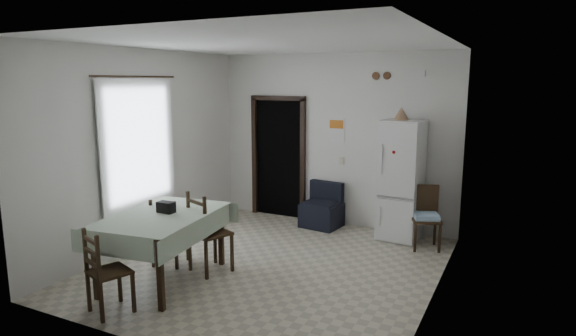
% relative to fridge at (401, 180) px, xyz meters
% --- Properties ---
extents(ground, '(4.50, 4.50, 0.00)m').
position_rel_fridge_xyz_m(ground, '(-1.25, -1.93, -0.93)').
color(ground, '#B8AF96').
rests_on(ground, ground).
extents(ceiling, '(4.20, 4.50, 0.02)m').
position_rel_fridge_xyz_m(ceiling, '(-1.25, -1.93, 1.97)').
color(ceiling, white).
rests_on(ceiling, ground).
extents(wall_back, '(4.20, 0.02, 2.90)m').
position_rel_fridge_xyz_m(wall_back, '(-1.25, 0.32, 0.52)').
color(wall_back, silver).
rests_on(wall_back, ground).
extents(wall_front, '(4.20, 0.02, 2.90)m').
position_rel_fridge_xyz_m(wall_front, '(-1.25, -4.18, 0.52)').
color(wall_front, silver).
rests_on(wall_front, ground).
extents(wall_left, '(0.02, 4.50, 2.90)m').
position_rel_fridge_xyz_m(wall_left, '(-3.35, -1.93, 0.52)').
color(wall_left, silver).
rests_on(wall_left, ground).
extents(wall_right, '(0.02, 4.50, 2.90)m').
position_rel_fridge_xyz_m(wall_right, '(0.85, -1.93, 0.52)').
color(wall_right, silver).
rests_on(wall_right, ground).
extents(doorway, '(1.06, 0.52, 2.22)m').
position_rel_fridge_xyz_m(doorway, '(-2.30, 0.52, 0.13)').
color(doorway, black).
rests_on(doorway, ground).
extents(window_recess, '(0.10, 1.20, 1.60)m').
position_rel_fridge_xyz_m(window_recess, '(-3.40, -2.13, 0.62)').
color(window_recess, silver).
rests_on(window_recess, ground).
extents(curtain, '(0.02, 1.45, 1.85)m').
position_rel_fridge_xyz_m(curtain, '(-3.29, -2.13, 0.62)').
color(curtain, white).
rests_on(curtain, ground).
extents(curtain_rod, '(0.02, 1.60, 0.02)m').
position_rel_fridge_xyz_m(curtain_rod, '(-3.28, -2.13, 1.57)').
color(curtain_rod, black).
rests_on(curtain_rod, ground).
extents(calendar, '(0.28, 0.02, 0.40)m').
position_rel_fridge_xyz_m(calendar, '(-1.20, 0.31, 0.69)').
color(calendar, white).
rests_on(calendar, ground).
extents(calendar_image, '(0.24, 0.01, 0.14)m').
position_rel_fridge_xyz_m(calendar_image, '(-1.20, 0.30, 0.79)').
color(calendar_image, orange).
rests_on(calendar_image, ground).
extents(light_switch, '(0.08, 0.02, 0.12)m').
position_rel_fridge_xyz_m(light_switch, '(-1.10, 0.31, 0.17)').
color(light_switch, beige).
rests_on(light_switch, ground).
extents(vent_left, '(0.12, 0.03, 0.12)m').
position_rel_fridge_xyz_m(vent_left, '(-0.55, 0.30, 1.59)').
color(vent_left, '#513320').
rests_on(vent_left, ground).
extents(vent_right, '(0.12, 0.03, 0.12)m').
position_rel_fridge_xyz_m(vent_right, '(-0.37, 0.30, 1.59)').
color(vent_right, '#513320').
rests_on(vent_right, ground).
extents(emergency_light, '(0.25, 0.07, 0.09)m').
position_rel_fridge_xyz_m(emergency_light, '(0.10, 0.28, 1.62)').
color(emergency_light, white).
rests_on(emergency_light, ground).
extents(fridge, '(0.64, 0.64, 1.86)m').
position_rel_fridge_xyz_m(fridge, '(0.00, 0.00, 0.00)').
color(fridge, white).
rests_on(fridge, ground).
extents(tan_cone, '(0.25, 0.25, 0.19)m').
position_rel_fridge_xyz_m(tan_cone, '(-0.04, -0.02, 1.03)').
color(tan_cone, tan).
rests_on(tan_cone, fridge).
extents(navy_seat, '(0.68, 0.66, 0.74)m').
position_rel_fridge_xyz_m(navy_seat, '(-1.32, 0.00, -0.56)').
color(navy_seat, black).
rests_on(navy_seat, ground).
extents(corner_chair, '(0.52, 0.52, 0.92)m').
position_rel_fridge_xyz_m(corner_chair, '(0.46, -0.32, -0.47)').
color(corner_chair, black).
rests_on(corner_chair, ground).
extents(dining_table, '(1.26, 1.74, 0.85)m').
position_rel_fridge_xyz_m(dining_table, '(-2.20, -2.94, -0.50)').
color(dining_table, '#A0B399').
rests_on(dining_table, ground).
extents(black_bag, '(0.21, 0.13, 0.14)m').
position_rel_fridge_xyz_m(black_bag, '(-2.21, -2.85, -0.01)').
color(black_bag, black).
rests_on(black_bag, dining_table).
extents(dining_chair_far_left, '(0.47, 0.47, 0.92)m').
position_rel_fridge_xyz_m(dining_chair_far_left, '(-2.50, -2.46, -0.47)').
color(dining_chair_far_left, black).
rests_on(dining_chair_far_left, ground).
extents(dining_chair_far_right, '(0.59, 0.59, 1.06)m').
position_rel_fridge_xyz_m(dining_chair_far_right, '(-1.86, -2.43, -0.40)').
color(dining_chair_far_right, black).
rests_on(dining_chair_far_right, ground).
extents(dining_chair_near_head, '(0.51, 0.51, 0.93)m').
position_rel_fridge_xyz_m(dining_chair_near_head, '(-2.15, -3.84, -0.46)').
color(dining_chair_near_head, black).
rests_on(dining_chair_near_head, ground).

